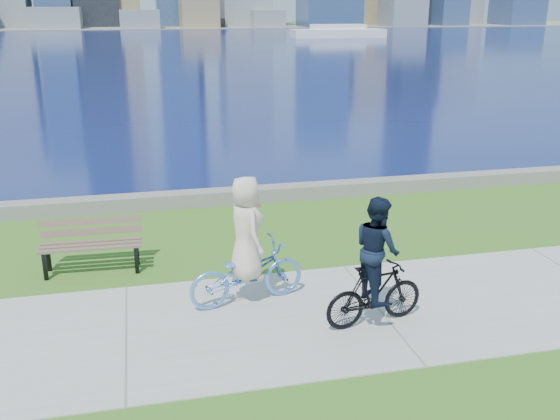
{
  "coord_description": "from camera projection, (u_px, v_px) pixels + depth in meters",
  "views": [
    {
      "loc": [
        0.38,
        -8.51,
        4.74
      ],
      "look_at": [
        2.85,
        2.14,
        1.1
      ],
      "focal_mm": 40.0,
      "sensor_mm": 36.0,
      "label": 1
    }
  ],
  "objects": [
    {
      "name": "concrete_path",
      "position": [
        126.0,
        337.0,
        9.28
      ],
      "size": [
        80.0,
        3.5,
        0.02
      ],
      "primitive_type": "cube",
      "color": "#A5A49F",
      "rests_on": "ground"
    },
    {
      "name": "park_bench",
      "position": [
        91.0,
        241.0,
        11.47
      ],
      "size": [
        1.85,
        0.7,
        0.95
      ],
      "rotation": [
        0.0,
        0.0,
        -0.04
      ],
      "color": "black",
      "rests_on": "ground"
    },
    {
      "name": "ferry_far",
      "position": [
        338.0,
        32.0,
        89.98
      ],
      "size": [
        13.52,
        3.86,
        1.83
      ],
      "color": "white",
      "rests_on": "ground"
    },
    {
      "name": "far_shore",
      "position": [
        128.0,
        27.0,
        129.43
      ],
      "size": [
        320.0,
        30.0,
        0.12
      ],
      "primitive_type": "cube",
      "color": "slate",
      "rests_on": "ground"
    },
    {
      "name": "ground",
      "position": [
        126.0,
        338.0,
        9.28
      ],
      "size": [
        320.0,
        320.0,
        0.0
      ],
      "primitive_type": "plane",
      "color": "#33631A",
      "rests_on": "ground"
    },
    {
      "name": "cyclist_woman",
      "position": [
        247.0,
        257.0,
        10.12
      ],
      "size": [
        1.07,
        2.07,
        2.15
      ],
      "rotation": [
        0.0,
        0.0,
        1.77
      ],
      "color": "#5E98E4",
      "rests_on": "ground"
    },
    {
      "name": "seawall",
      "position": [
        126.0,
        203.0,
        14.96
      ],
      "size": [
        90.0,
        0.5,
        0.35
      ],
      "primitive_type": "cube",
      "color": "slate",
      "rests_on": "ground"
    },
    {
      "name": "cyclist_man",
      "position": [
        376.0,
        272.0,
        9.4
      ],
      "size": [
        0.74,
        1.7,
        2.05
      ],
      "rotation": [
        0.0,
        0.0,
        1.74
      ],
      "color": "black",
      "rests_on": "ground"
    },
    {
      "name": "bay_water",
      "position": [
        128.0,
        44.0,
        75.84
      ],
      "size": [
        320.0,
        131.0,
        0.01
      ],
      "primitive_type": "cube",
      "color": "#0C174E",
      "rests_on": "ground"
    }
  ]
}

